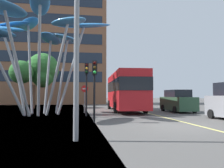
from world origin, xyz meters
TOP-DOWN VIEW (x-y plane):
  - ground at (-0.73, 0.00)m, footprint 120.00×240.00m
  - red_bus at (-0.07, 11.06)m, footprint 3.26×10.82m
  - leaf_sculpture at (-8.10, 7.56)m, footprint 11.12×10.46m
  - traffic_light_kerb_near at (-3.79, 2.25)m, footprint 0.28×0.42m
  - traffic_light_kerb_far at (-4.07, 5.93)m, footprint 0.28×0.42m
  - car_parked_mid at (4.40, 9.00)m, footprint 1.97×4.35m
  - street_lamp at (-4.50, -2.81)m, footprint 1.42×0.44m
  - tree_pavement_near at (-9.29, 17.73)m, footprint 5.32×5.51m
  - tree_pavement_far at (-9.21, 32.53)m, footprint 4.60×5.52m
  - no_entry_sign at (-4.07, 9.27)m, footprint 0.60×0.12m
  - backdrop_building at (-11.96, 32.40)m, footprint 24.42×10.41m

SIDE VIEW (x-z plane):
  - ground at x=-0.73m, z-range -0.10..0.00m
  - car_parked_mid at x=4.40m, z-range -0.05..1.97m
  - no_entry_sign at x=-4.07m, z-range 0.40..2.80m
  - red_bus at x=-0.07m, z-range 0.18..3.99m
  - traffic_light_kerb_near at x=-3.79m, z-range 0.79..4.27m
  - traffic_light_kerb_far at x=-4.07m, z-range 0.86..4.73m
  - tree_pavement_near at x=-9.29m, z-range 1.08..7.83m
  - street_lamp at x=-4.50m, z-range 1.00..8.09m
  - tree_pavement_far at x=-9.21m, z-range 0.92..8.58m
  - leaf_sculpture at x=-8.10m, z-range 2.20..10.65m
  - backdrop_building at x=-11.96m, z-range 0.00..22.30m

